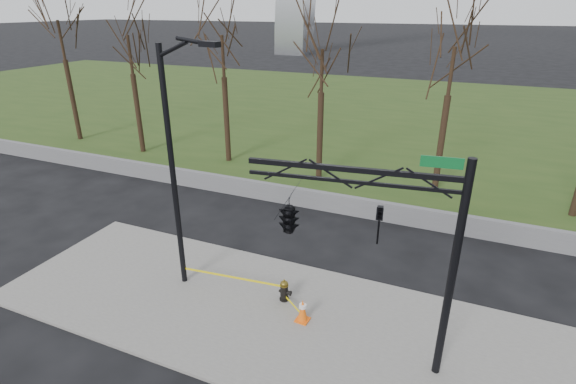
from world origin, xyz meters
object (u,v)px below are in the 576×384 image
at_px(traffic_signal_mast, 319,219).
at_px(fire_hydrant, 285,291).
at_px(traffic_cone, 303,310).
at_px(street_light, 176,157).

bearing_deg(traffic_signal_mast, fire_hydrant, 127.44).
distance_m(traffic_cone, street_light, 6.06).
relative_size(traffic_cone, traffic_signal_mast, 0.13).
bearing_deg(traffic_signal_mast, street_light, 158.75).
bearing_deg(traffic_cone, fire_hydrant, 141.75).
distance_m(fire_hydrant, traffic_signal_mast, 4.36).
bearing_deg(fire_hydrant, traffic_cone, -34.69).
xyz_separation_m(fire_hydrant, traffic_cone, (0.91, -0.72, 0.03)).
relative_size(fire_hydrant, traffic_signal_mast, 0.13).
height_order(traffic_cone, traffic_signal_mast, traffic_signal_mast).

